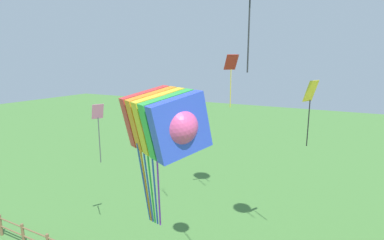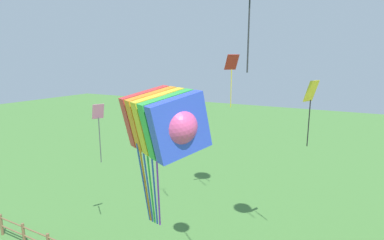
{
  "view_description": "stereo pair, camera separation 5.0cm",
  "coord_description": "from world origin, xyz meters",
  "px_view_note": "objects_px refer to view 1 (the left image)",
  "views": [
    {
      "loc": [
        5.28,
        -0.07,
        9.12
      ],
      "look_at": [
        0.0,
        9.95,
        6.86
      ],
      "focal_mm": 28.0,
      "sensor_mm": 36.0,
      "label": 1
    },
    {
      "loc": [
        5.32,
        -0.04,
        9.12
      ],
      "look_at": [
        0.0,
        9.95,
        6.86
      ],
      "focal_mm": 28.0,
      "sensor_mm": 36.0,
      "label": 2
    }
  ],
  "objects_px": {
    "kite_red_diamond": "(231,69)",
    "kite_pink_diamond": "(98,123)",
    "kite_rainbow_parafoil": "(164,121)",
    "kite_yellow_diamond": "(310,100)"
  },
  "relations": [
    {
      "from": "kite_red_diamond",
      "to": "kite_pink_diamond",
      "type": "distance_m",
      "value": 8.12
    },
    {
      "from": "kite_red_diamond",
      "to": "kite_pink_diamond",
      "type": "xyz_separation_m",
      "value": [
        -4.75,
        -6.07,
        -2.56
      ]
    },
    {
      "from": "kite_rainbow_parafoil",
      "to": "kite_red_diamond",
      "type": "relative_size",
      "value": 1.4
    },
    {
      "from": "kite_yellow_diamond",
      "to": "kite_red_diamond",
      "type": "xyz_separation_m",
      "value": [
        -4.75,
        2.38,
        1.24
      ]
    },
    {
      "from": "kite_pink_diamond",
      "to": "kite_rainbow_parafoil",
      "type": "bearing_deg",
      "value": -29.2
    },
    {
      "from": "kite_red_diamond",
      "to": "kite_rainbow_parafoil",
      "type": "bearing_deg",
      "value": -81.31
    },
    {
      "from": "kite_yellow_diamond",
      "to": "kite_red_diamond",
      "type": "height_order",
      "value": "kite_red_diamond"
    },
    {
      "from": "kite_rainbow_parafoil",
      "to": "kite_pink_diamond",
      "type": "xyz_separation_m",
      "value": [
        -6.2,
        3.47,
        -1.31
      ]
    },
    {
      "from": "kite_rainbow_parafoil",
      "to": "kite_yellow_diamond",
      "type": "xyz_separation_m",
      "value": [
        3.29,
        7.16,
        0.01
      ]
    },
    {
      "from": "kite_yellow_diamond",
      "to": "kite_red_diamond",
      "type": "bearing_deg",
      "value": 153.41
    }
  ]
}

